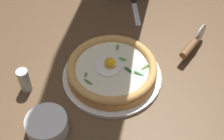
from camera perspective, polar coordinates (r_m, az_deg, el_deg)
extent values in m
cube|color=brown|center=(0.91, 0.61, -2.28)|extent=(2.40, 2.40, 0.03)
cylinder|color=white|center=(0.90, 0.00, -1.09)|extent=(0.28, 0.28, 0.01)
cylinder|color=#D7984D|center=(0.88, 0.00, -0.31)|extent=(0.25, 0.25, 0.03)
torus|color=tan|center=(0.87, 0.00, 0.50)|extent=(0.25, 0.25, 0.02)
cylinder|color=#F5EFCA|center=(0.87, 0.00, 0.32)|extent=(0.21, 0.21, 0.00)
ellipsoid|color=white|center=(0.87, -0.71, 0.87)|extent=(0.08, 0.07, 0.01)
sphere|color=yellow|center=(0.86, -0.36, 1.34)|extent=(0.03, 0.03, 0.03)
ellipsoid|color=#618C41|center=(0.85, -4.84, -0.87)|extent=(0.02, 0.01, 0.01)
ellipsoid|color=#417134|center=(0.83, -4.37, -2.18)|extent=(0.02, 0.03, 0.01)
ellipsoid|color=#22632B|center=(0.86, 2.94, 0.11)|extent=(0.03, 0.02, 0.01)
ellipsoid|color=#347E3C|center=(0.85, 4.91, -0.60)|extent=(0.02, 0.03, 0.01)
ellipsoid|color=#608C47|center=(0.87, 6.16, 0.65)|extent=(0.02, 0.03, 0.01)
ellipsoid|color=#5E8F44|center=(0.92, 0.98, 4.29)|extent=(0.03, 0.02, 0.00)
ellipsoid|color=#509443|center=(0.89, 1.97, 2.02)|extent=(0.02, 0.03, 0.01)
cylinder|color=white|center=(0.80, -11.83, -9.82)|extent=(0.11, 0.11, 0.04)
cylinder|color=silver|center=(1.01, 15.81, 6.16)|extent=(0.06, 0.05, 0.07)
cylinder|color=silver|center=(1.00, 15.56, 5.86)|extent=(0.02, 0.02, 0.01)
cylinder|color=brown|center=(0.96, 14.11, 4.09)|extent=(0.08, 0.08, 0.02)
cube|color=silver|center=(1.11, 4.46, 10.24)|extent=(0.12, 0.02, 0.00)
cylinder|color=silver|center=(0.88, -15.77, -1.81)|extent=(0.03, 0.03, 0.07)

